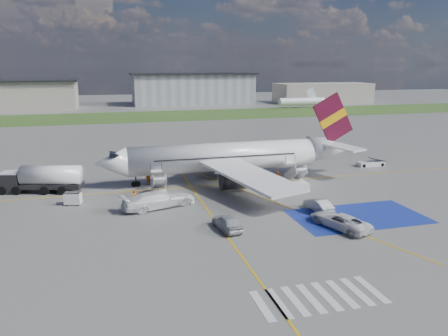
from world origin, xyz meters
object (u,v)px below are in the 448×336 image
at_px(airliner, 234,156).
at_px(car_silver_a, 227,222).
at_px(gpu_cart, 73,199).
at_px(car_silver_b, 318,205).
at_px(van_white_b, 159,197).
at_px(belt_loader, 371,164).
at_px(van_white_a, 340,218).
at_px(fuel_tanker, 42,181).

relative_size(airliner, car_silver_a, 8.27).
distance_m(gpu_cart, car_silver_b, 27.95).
bearing_deg(gpu_cart, van_white_b, -6.81).
distance_m(car_silver_a, van_white_b, 10.29).
bearing_deg(belt_loader, gpu_cart, -168.25).
relative_size(airliner, gpu_cart, 18.03).
xyz_separation_m(gpu_cart, van_white_b, (9.47, -3.60, 0.57)).
xyz_separation_m(gpu_cart, van_white_a, (26.00, -14.62, 0.28)).
xyz_separation_m(belt_loader, car_silver_b, (-18.43, -17.80, 0.35)).
xyz_separation_m(airliner, fuel_tanker, (-25.12, 0.70, -1.95)).
distance_m(airliner, car_silver_a, 19.16).
distance_m(car_silver_a, van_white_a, 11.20).
bearing_deg(car_silver_b, fuel_tanker, -32.85).
bearing_deg(van_white_b, belt_loader, -87.49).
bearing_deg(car_silver_b, gpu_cart, -24.98).
relative_size(fuel_tanker, gpu_cart, 5.09).
distance_m(airliner, fuel_tanker, 25.20).
height_order(gpu_cart, belt_loader, gpu_cart).
height_order(airliner, van_white_a, airliner).
xyz_separation_m(belt_loader, car_silver_a, (-29.65, -20.48, 0.41)).
distance_m(airliner, van_white_b, 15.06).
bearing_deg(van_white_a, airliner, -94.95).
bearing_deg(car_silver_a, belt_loader, -153.51).
distance_m(car_silver_a, car_silver_b, 11.53).
bearing_deg(van_white_b, car_silver_a, -163.19).
bearing_deg(car_silver_a, van_white_b, -65.25).
distance_m(airliner, gpu_cart, 22.01).
xyz_separation_m(car_silver_a, car_silver_b, (11.22, 2.68, -0.06)).
xyz_separation_m(fuel_tanker, car_silver_a, (19.11, -18.70, -0.69)).
height_order(airliner, car_silver_a, airliner).
relative_size(van_white_a, van_white_b, 0.80).
bearing_deg(car_silver_a, airliner, -116.62).
xyz_separation_m(airliner, car_silver_a, (-6.01, -18.00, -2.63)).
height_order(fuel_tanker, gpu_cart, fuel_tanker).
height_order(van_white_a, van_white_b, van_white_b).
bearing_deg(van_white_a, car_silver_a, -30.88).
bearing_deg(belt_loader, van_white_b, -160.12).
relative_size(airliner, fuel_tanker, 3.54).
bearing_deg(fuel_tanker, car_silver_b, -12.96).
relative_size(gpu_cart, van_white_a, 0.40).
bearing_deg(van_white_a, car_silver_b, -111.62).
height_order(belt_loader, car_silver_a, car_silver_a).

